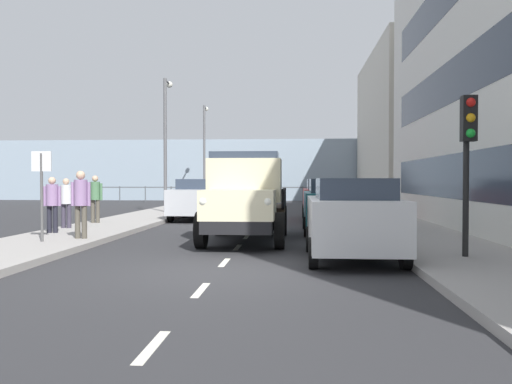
# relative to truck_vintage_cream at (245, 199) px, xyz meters

# --- Properties ---
(ground_plane) EXTENTS (80.00, 80.00, 0.00)m
(ground_plane) POSITION_rel_truck_vintage_cream_xyz_m (0.09, -6.63, -1.18)
(ground_plane) COLOR #2D2D30
(sidewalk_left) EXTENTS (2.74, 39.89, 0.15)m
(sidewalk_left) POSITION_rel_truck_vintage_cream_xyz_m (-4.87, -6.63, -1.10)
(sidewalk_left) COLOR #9E9993
(sidewalk_left) RESTS_ON ground_plane
(sidewalk_right) EXTENTS (2.74, 39.89, 0.15)m
(sidewalk_right) POSITION_rel_truck_vintage_cream_xyz_m (5.06, -6.63, -1.10)
(sidewalk_right) COLOR #9E9993
(sidewalk_right) RESTS_ON ground_plane
(road_centreline_markings) EXTENTS (0.12, 35.28, 0.01)m
(road_centreline_markings) POSITION_rel_truck_vintage_cream_xyz_m (0.09, -5.56, -1.17)
(road_centreline_markings) COLOR silver
(road_centreline_markings) RESTS_ON ground_plane
(building_far_block) EXTENTS (6.28, 14.42, 9.93)m
(building_far_block) POSITION_rel_truck_vintage_cream_xyz_m (-9.38, -21.54, 3.79)
(building_far_block) COLOR beige
(building_far_block) RESTS_ON ground_plane
(sea_horizon) EXTENTS (80.00, 0.80, 5.00)m
(sea_horizon) POSITION_rel_truck_vintage_cream_xyz_m (0.09, -29.58, 1.32)
(sea_horizon) COLOR #8C9EAD
(sea_horizon) RESTS_ON ground_plane
(seawall_railing) EXTENTS (28.08, 0.08, 1.20)m
(seawall_railing) POSITION_rel_truck_vintage_cream_xyz_m (0.09, -25.98, -0.26)
(seawall_railing) COLOR #4C5156
(seawall_railing) RESTS_ON ground_plane
(truck_vintage_cream) EXTENTS (2.17, 5.64, 2.43)m
(truck_vintage_cream) POSITION_rel_truck_vintage_cream_xyz_m (0.00, 0.00, 0.00)
(truck_vintage_cream) COLOR black
(truck_vintage_cream) RESTS_ON ground_plane
(car_white_kerbside_near) EXTENTS (1.90, 3.80, 1.72)m
(car_white_kerbside_near) POSITION_rel_truck_vintage_cream_xyz_m (-2.55, 3.00, -0.28)
(car_white_kerbside_near) COLOR white
(car_white_kerbside_near) RESTS_ON ground_plane
(car_teal_kerbside_1) EXTENTS (1.90, 3.99, 1.72)m
(car_teal_kerbside_1) POSITION_rel_truck_vintage_cream_xyz_m (-2.55, -2.76, -0.28)
(car_teal_kerbside_1) COLOR #1E6670
(car_teal_kerbside_1) RESTS_ON ground_plane
(car_red_kerbside_2) EXTENTS (1.80, 4.53, 1.72)m
(car_red_kerbside_2) POSITION_rel_truck_vintage_cream_xyz_m (-2.55, -8.10, -0.28)
(car_red_kerbside_2) COLOR #B21E1E
(car_red_kerbside_2) RESTS_ON ground_plane
(car_silver_oppositeside_0) EXTENTS (1.94, 4.53, 1.72)m
(car_silver_oppositeside_0) POSITION_rel_truck_vintage_cream_xyz_m (2.74, -8.14, -0.28)
(car_silver_oppositeside_0) COLOR #B7BABF
(car_silver_oppositeside_0) RESTS_ON ground_plane
(car_navy_oppositeside_1) EXTENTS (1.98, 4.46, 1.72)m
(car_navy_oppositeside_1) POSITION_rel_truck_vintage_cream_xyz_m (2.74, -14.28, -0.28)
(car_navy_oppositeside_1) COLOR navy
(car_navy_oppositeside_1) RESTS_ON ground_plane
(car_maroon_oppositeside_2) EXTENTS (1.80, 4.34, 1.72)m
(car_maroon_oppositeside_2) POSITION_rel_truck_vintage_cream_xyz_m (2.74, -21.02, -0.28)
(car_maroon_oppositeside_2) COLOR maroon
(car_maroon_oppositeside_2) RESTS_ON ground_plane
(pedestrian_strolling) EXTENTS (0.53, 0.34, 1.78)m
(pedestrian_strolling) POSITION_rel_truck_vintage_cream_xyz_m (4.26, 0.68, 0.02)
(pedestrian_strolling) COLOR #4C473D
(pedestrian_strolling) RESTS_ON sidewalk_right
(pedestrian_couple_b) EXTENTS (0.53, 0.34, 1.62)m
(pedestrian_couple_b) POSITION_rel_truck_vintage_cream_xyz_m (5.70, -0.74, -0.08)
(pedestrian_couple_b) COLOR black
(pedestrian_couple_b) RESTS_ON sidewalk_right
(pedestrian_in_dark_coat) EXTENTS (0.53, 0.34, 1.59)m
(pedestrian_in_dark_coat) POSITION_rel_truck_vintage_cream_xyz_m (5.96, -2.30, -0.10)
(pedestrian_in_dark_coat) COLOR #383342
(pedestrian_in_dark_coat) RESTS_ON sidewalk_right
(pedestrian_near_railing) EXTENTS (0.53, 0.34, 1.70)m
(pedestrian_near_railing) POSITION_rel_truck_vintage_cream_xyz_m (5.80, -4.38, -0.03)
(pedestrian_near_railing) COLOR #4C473D
(pedestrian_near_railing) RESTS_ON sidewalk_right
(traffic_light_near) EXTENTS (0.28, 0.41, 3.20)m
(traffic_light_near) POSITION_rel_truck_vintage_cream_xyz_m (-4.76, 3.44, 1.29)
(traffic_light_near) COLOR black
(traffic_light_near) RESTS_ON sidewalk_left
(lamp_post_promenade) EXTENTS (0.32, 1.14, 6.44)m
(lamp_post_promenade) POSITION_rel_truck_vintage_cream_xyz_m (4.91, -11.35, 2.81)
(lamp_post_promenade) COLOR #59595B
(lamp_post_promenade) RESTS_ON sidewalk_right
(lamp_post_far) EXTENTS (0.32, 1.14, 6.90)m
(lamp_post_far) POSITION_rel_truck_vintage_cream_xyz_m (5.18, -24.07, 3.05)
(lamp_post_far) COLOR #59595B
(lamp_post_far) RESTS_ON sidewalk_right
(street_sign) EXTENTS (0.50, 0.07, 2.25)m
(street_sign) POSITION_rel_truck_vintage_cream_xyz_m (4.94, 1.45, 0.50)
(street_sign) COLOR #4C4C4C
(street_sign) RESTS_ON sidewalk_right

